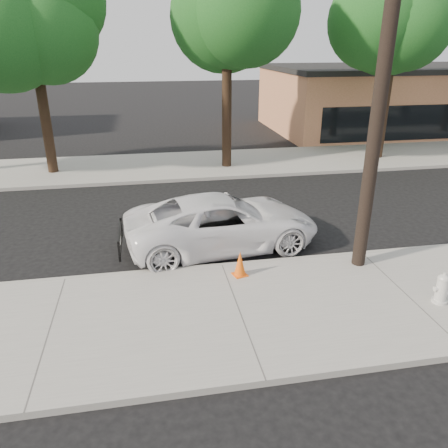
{
  "coord_description": "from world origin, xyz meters",
  "views": [
    {
      "loc": [
        -1.8,
        -12.26,
        5.62
      ],
      "look_at": [
        0.19,
        -1.37,
        1.0
      ],
      "focal_mm": 35.0,
      "sensor_mm": 36.0,
      "label": 1
    }
  ],
  "objects_px": {
    "police_cruiser": "(223,222)",
    "traffic_cone": "(240,264)",
    "utility_pole": "(382,86)",
    "fire_hydrant": "(442,289)"
  },
  "relations": [
    {
      "from": "utility_pole",
      "to": "fire_hydrant",
      "type": "distance_m",
      "value": 4.79
    },
    {
      "from": "utility_pole",
      "to": "police_cruiser",
      "type": "xyz_separation_m",
      "value": [
        -3.33,
        1.99,
        -3.92
      ]
    },
    {
      "from": "utility_pole",
      "to": "traffic_cone",
      "type": "bearing_deg",
      "value": -179.15
    },
    {
      "from": "traffic_cone",
      "to": "police_cruiser",
      "type": "bearing_deg",
      "value": 92.2
    },
    {
      "from": "fire_hydrant",
      "to": "police_cruiser",
      "type": "bearing_deg",
      "value": 138.14
    },
    {
      "from": "police_cruiser",
      "to": "traffic_cone",
      "type": "xyz_separation_m",
      "value": [
        0.08,
        -2.04,
        -0.31
      ]
    },
    {
      "from": "police_cruiser",
      "to": "traffic_cone",
      "type": "bearing_deg",
      "value": 175.72
    },
    {
      "from": "police_cruiser",
      "to": "fire_hydrant",
      "type": "distance_m",
      "value": 5.92
    },
    {
      "from": "utility_pole",
      "to": "fire_hydrant",
      "type": "xyz_separation_m",
      "value": [
        0.95,
        -2.09,
        -4.21
      ]
    },
    {
      "from": "utility_pole",
      "to": "police_cruiser",
      "type": "height_order",
      "value": "utility_pole"
    }
  ]
}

